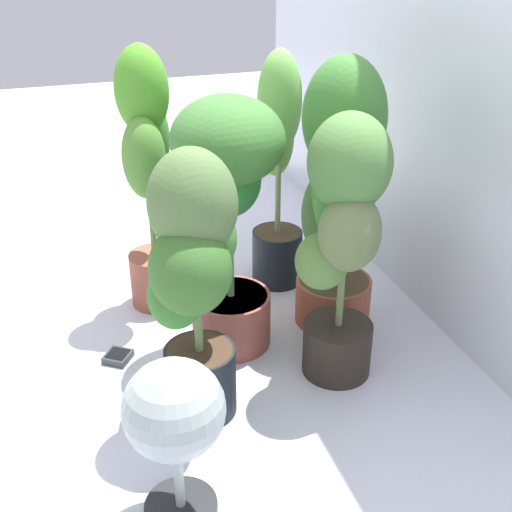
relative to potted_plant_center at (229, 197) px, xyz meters
The scene contains 10 objects.
ground_plane 0.54m from the potted_plant_center, 92.55° to the right, with size 8.00×8.00×0.00m, color silver.
mylar_back_wall 0.87m from the potted_plant_center, 90.46° to the left, with size 3.20×0.01×2.00m, color silver.
potted_plant_center is the anchor object (origin of this frame).
potted_plant_back_center 0.37m from the potted_plant_center, 90.58° to the left, with size 0.37×0.36×0.94m.
potted_plant_back_right 0.38m from the potted_plant_center, 44.21° to the left, with size 0.35×0.31×0.84m.
potted_plant_back_left 0.46m from the potted_plant_center, 141.06° to the left, with size 0.28×0.23×0.90m.
potted_plant_front_right 0.38m from the potted_plant_center, 30.51° to the right, with size 0.40×0.34×0.81m.
potted_plant_front_left 0.37m from the potted_plant_center, 148.28° to the right, with size 0.31×0.25×0.94m.
hygrometer_box 0.65m from the potted_plant_center, 89.56° to the right, with size 0.11×0.11×0.03m.
floor_fan 0.78m from the potted_plant_center, 25.64° to the right, with size 0.30×0.30×0.44m.
Camera 1 is at (1.82, -0.37, 1.31)m, focal length 46.14 mm.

